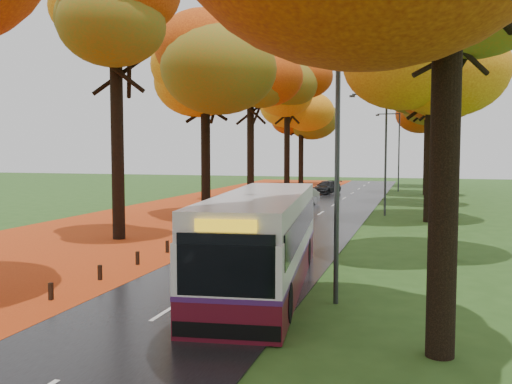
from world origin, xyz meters
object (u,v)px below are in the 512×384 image
at_px(streetlamp_mid, 382,143).
at_px(car_dark, 327,187).
at_px(car_white, 278,205).
at_px(car_silver, 301,197).
at_px(streetlamp_far, 396,145).
at_px(streetlamp_near, 328,136).
at_px(bus, 263,237).

distance_m(streetlamp_mid, car_dark, 18.53).
bearing_deg(streetlamp_mid, car_dark, 110.39).
xyz_separation_m(car_white, car_silver, (-0.01, 7.18, -0.07)).
bearing_deg(streetlamp_far, streetlamp_near, -90.00).
relative_size(streetlamp_mid, car_silver, 2.02).
height_order(car_silver, car_dark, car_silver).
bearing_deg(streetlamp_near, streetlamp_mid, 90.00).
distance_m(streetlamp_mid, car_silver, 8.86).
bearing_deg(streetlamp_far, car_white, -104.45).
bearing_deg(car_white, streetlamp_far, 85.89).
height_order(streetlamp_mid, car_dark, streetlamp_mid).
relative_size(streetlamp_mid, car_white, 1.87).
bearing_deg(bus, streetlamp_near, -37.35).
relative_size(streetlamp_far, bus, 0.71).
xyz_separation_m(streetlamp_near, car_dark, (-6.30, 38.94, -4.07)).
relative_size(streetlamp_mid, streetlamp_far, 1.00).
distance_m(bus, car_dark, 37.85).
distance_m(streetlamp_far, car_white, 25.51).
xyz_separation_m(streetlamp_near, streetlamp_far, (0.00, 44.00, 0.00)).
relative_size(bus, car_dark, 2.73).
height_order(streetlamp_mid, streetlamp_far, same).
height_order(streetlamp_mid, bus, streetlamp_mid).
bearing_deg(car_dark, streetlamp_near, -65.16).
bearing_deg(streetlamp_far, car_silver, -110.08).
height_order(streetlamp_mid, car_silver, streetlamp_mid).
distance_m(streetlamp_near, car_silver, 27.79).
distance_m(car_white, car_dark, 19.35).
distance_m(streetlamp_far, car_silver, 18.78).
distance_m(streetlamp_far, car_dark, 9.05).
height_order(car_white, car_dark, car_white).
xyz_separation_m(streetlamp_mid, car_white, (-6.29, -2.40, -3.94)).
relative_size(streetlamp_far, car_silver, 2.02).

